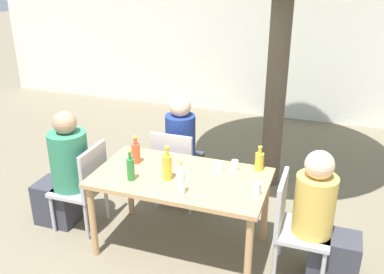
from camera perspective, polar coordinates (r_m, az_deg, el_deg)
name	(u,v)px	position (r m, az deg, el deg)	size (l,w,h in m)	color
ground_plane	(182,246)	(4.15, -1.40, -14.36)	(30.00, 30.00, 0.00)	#706651
cafe_building_wall	(265,32)	(7.17, 9.76, 13.62)	(10.00, 0.08, 2.80)	white
dining_table_front	(181,184)	(3.79, -1.50, -6.31)	(1.52, 0.84, 0.75)	tan
patio_chair_0	(85,183)	(4.28, -14.08, -6.00)	(0.44, 0.44, 0.88)	#B2B2B7
patio_chair_1	(293,222)	(3.70, 13.36, -10.94)	(0.44, 0.44, 0.88)	#B2B2B7
patio_chair_2	(176,165)	(4.50, -2.18, -3.77)	(0.44, 0.44, 0.88)	#B2B2B7
person_seated_0	(64,175)	(4.38, -16.66, -4.83)	(0.58, 0.37, 1.21)	#383842
person_seated_1	(323,225)	(3.68, 17.09, -11.11)	(0.56, 0.33, 1.16)	#383842
person_seated_2	(183,152)	(4.68, -1.16, -2.04)	(0.32, 0.56, 1.21)	#383842
green_bottle_0	(131,169)	(3.67, -8.19, -4.18)	(0.07, 0.07, 0.28)	#287A38
water_bottle_1	(181,181)	(3.43, -1.44, -5.94)	(0.06, 0.06, 0.28)	silver
oil_cruet_2	(167,167)	(3.65, -3.34, -3.96)	(0.08, 0.08, 0.31)	gold
soda_bottle_3	(136,153)	(3.97, -7.49, -2.08)	(0.08, 0.08, 0.26)	#DB4C2D
oil_cruet_4	(259,161)	(3.86, 8.97, -3.15)	(0.08, 0.08, 0.23)	gold
drinking_glass_0	(257,189)	(3.49, 8.62, -6.81)	(0.07, 0.07, 0.11)	silver
drinking_glass_1	(235,165)	(3.84, 5.73, -3.77)	(0.06, 0.06, 0.10)	white
drinking_glass_2	(219,167)	(3.82, 3.66, -4.01)	(0.08, 0.08, 0.08)	white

